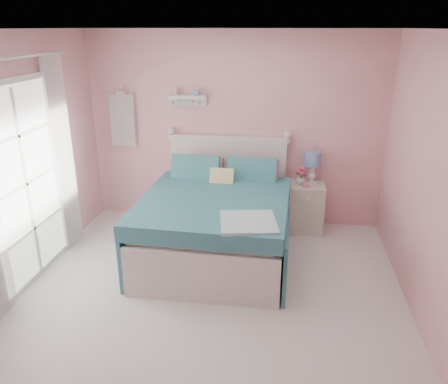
% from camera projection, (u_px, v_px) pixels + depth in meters
% --- Properties ---
extents(floor, '(4.50, 4.50, 0.00)m').
position_uv_depth(floor, '(205.00, 310.00, 4.30)').
color(floor, silver).
rests_on(floor, ground).
extents(room_shell, '(4.50, 4.50, 4.50)m').
position_uv_depth(room_shell, '(202.00, 156.00, 3.73)').
color(room_shell, pink).
rests_on(room_shell, floor).
extents(bed, '(1.72, 2.14, 1.23)m').
position_uv_depth(bed, '(217.00, 222.00, 5.26)').
color(bed, silver).
rests_on(bed, floor).
extents(nightstand, '(0.46, 0.45, 0.66)m').
position_uv_depth(nightstand, '(306.00, 207.00, 5.89)').
color(nightstand, beige).
rests_on(nightstand, floor).
extents(table_lamp, '(0.21, 0.21, 0.43)m').
position_uv_depth(table_lamp, '(313.00, 161.00, 5.73)').
color(table_lamp, white).
rests_on(table_lamp, nightstand).
extents(vase, '(0.15, 0.15, 0.14)m').
position_uv_depth(vase, '(301.00, 179.00, 5.76)').
color(vase, silver).
rests_on(vase, nightstand).
extents(teacup, '(0.13, 0.13, 0.08)m').
position_uv_depth(teacup, '(306.00, 184.00, 5.66)').
color(teacup, pink).
rests_on(teacup, nightstand).
extents(roses, '(0.14, 0.11, 0.12)m').
position_uv_depth(roses, '(301.00, 171.00, 5.72)').
color(roses, '#CD4667').
rests_on(roses, vase).
extents(wall_shelf, '(0.50, 0.15, 0.25)m').
position_uv_depth(wall_shelf, '(187.00, 98.00, 5.79)').
color(wall_shelf, silver).
rests_on(wall_shelf, room_shell).
extents(hanging_dress, '(0.34, 0.03, 0.72)m').
position_uv_depth(hanging_dress, '(123.00, 121.00, 6.03)').
color(hanging_dress, white).
rests_on(hanging_dress, room_shell).
extents(french_door, '(0.04, 1.32, 2.16)m').
position_uv_depth(french_door, '(25.00, 185.00, 4.55)').
color(french_door, silver).
rests_on(french_door, floor).
extents(curtain_far, '(0.04, 0.40, 2.32)m').
position_uv_depth(curtain_far, '(63.00, 156.00, 5.20)').
color(curtain_far, white).
rests_on(curtain_far, floor).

